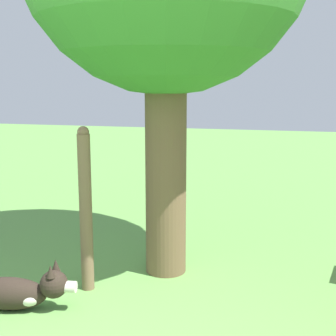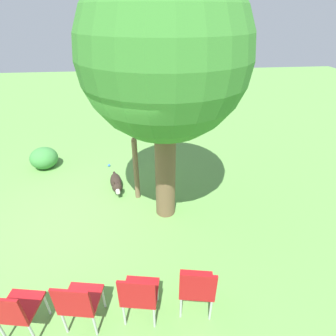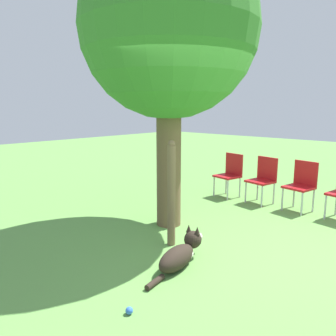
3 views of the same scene
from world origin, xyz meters
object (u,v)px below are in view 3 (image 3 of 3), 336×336
Objects in this scene: dog at (181,254)px; red_chair_1 at (302,183)px; tennis_ball at (129,311)px; red_chair_2 at (263,177)px; fence_post at (171,193)px; oak_tree at (169,31)px; red_chair_3 at (230,172)px.

dog is 3.06m from red_chair_1.
red_chair_2 is at bearing 10.58° from tennis_ball.
fence_post is 2.77m from red_chair_1.
oak_tree is 4.75× the size of red_chair_1.
red_chair_1 is 4.07m from tennis_ball.
red_chair_2 reaches higher than dog.
red_chair_1 is (2.11, -1.26, -2.38)m from oak_tree.
fence_post is 1.60× the size of red_chair_1.
red_chair_3 is at bearing 20.20° from tennis_ball.
oak_tree reaches higher than red_chair_2.
dog is at bearing 32.80° from red_chair_3.
red_chair_2 is at bearing 0.37° from fence_post.
red_chair_2 is 0.72m from red_chair_3.
tennis_ball is at bearing -174.81° from dog.
fence_post is (0.37, 0.48, 0.57)m from dog.
red_chair_1 reaches higher than tennis_ball.
red_chair_1 is (3.03, -0.23, 0.36)m from dog.
dog is (-0.92, -1.03, -2.74)m from oak_tree.
red_chair_1 is at bearing -30.71° from oak_tree.
oak_tree is 3.68m from tennis_ball.
red_chair_3 is at bearing 5.17° from oak_tree.
oak_tree is at bearing 33.65° from tennis_ball.
tennis_ball is (-4.01, -1.47, -0.47)m from red_chair_3.
fence_post is at bearing 11.04° from red_chair_2.
red_chair_2 is 4.13m from tennis_ball.
oak_tree is at bearing 15.85° from red_chair_3.
fence_post is 20.75× the size of tennis_ball.
dog is at bearing 6.42° from red_chair_1.
oak_tree is at bearing 44.94° from fence_post.
dog is 0.79× the size of fence_post.
red_chair_2 reaches higher than tennis_ball.
fence_post is 1.60× the size of red_chair_2.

